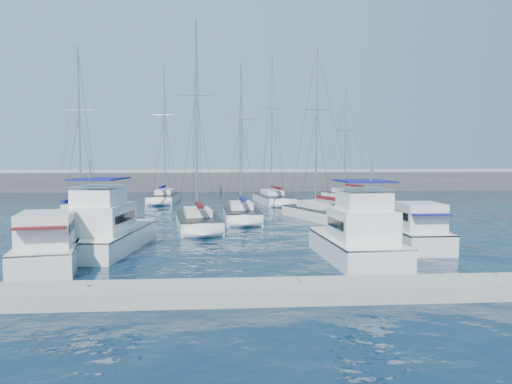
{
  "coord_description": "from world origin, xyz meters",
  "views": [
    {
      "loc": [
        -3.06,
        -29.78,
        5.46
      ],
      "look_at": [
        -0.34,
        5.28,
        3.0
      ],
      "focal_mm": 35.0,
      "sensor_mm": 36.0,
      "label": 1
    }
  ],
  "objects": [
    {
      "name": "sailboat_mid_d",
      "position": [
        5.99,
        13.24,
        0.52
      ],
      "size": [
        6.04,
        9.77,
        15.46
      ],
      "rotation": [
        0.0,
        0.0,
        0.34
      ],
      "color": "silver",
      "rests_on": "ground"
    },
    {
      "name": "dock_cleat_near_stbd",
      "position": [
        8.0,
        -11.0,
        0.72
      ],
      "size": [
        0.16,
        0.16,
        0.25
      ],
      "primitive_type": "cylinder",
      "color": "silver",
      "rests_on": "dock"
    },
    {
      "name": "dock_cleat_centre",
      "position": [
        0.0,
        -11.0,
        0.72
      ],
      "size": [
        0.16,
        0.16,
        0.25
      ],
      "primitive_type": "cylinder",
      "color": "silver",
      "rests_on": "dock"
    },
    {
      "name": "sailboat_back_c",
      "position": [
        13.33,
        31.65,
        0.52
      ],
      "size": [
        5.44,
        8.66,
        14.2
      ],
      "rotation": [
        0.0,
        0.0,
        0.32
      ],
      "color": "white",
      "rests_on": "ground"
    },
    {
      "name": "breakwater",
      "position": [
        0.0,
        52.0,
        1.05
      ],
      "size": [
        160.0,
        6.0,
        4.45
      ],
      "color": "#424244",
      "rests_on": "ground"
    },
    {
      "name": "sailboat_back_a",
      "position": [
        -9.54,
        31.47,
        0.55
      ],
      "size": [
        3.41,
        8.83,
        17.09
      ],
      "rotation": [
        0.0,
        0.0,
        -0.04
      ],
      "color": "white",
      "rests_on": "ground"
    },
    {
      "name": "dock",
      "position": [
        0.0,
        -11.0,
        0.3
      ],
      "size": [
        40.0,
        2.2,
        0.6
      ],
      "primitive_type": "cube",
      "color": "gray",
      "rests_on": "ground"
    },
    {
      "name": "sailboat_mid_b",
      "position": [
        -4.56,
        8.29,
        0.54
      ],
      "size": [
        4.01,
        8.37,
        16.37
      ],
      "rotation": [
        0.0,
        0.0,
        0.12
      ],
      "color": "silver",
      "rests_on": "ground"
    },
    {
      "name": "sailboat_back_b",
      "position": [
        3.54,
        29.01,
        0.54
      ],
      "size": [
        4.25,
        10.07,
        18.12
      ],
      "rotation": [
        0.0,
        0.0,
        0.11
      ],
      "color": "white",
      "rests_on": "ground"
    },
    {
      "name": "motor_yacht_stbd_outer",
      "position": [
        8.74,
        -1.25,
        0.94
      ],
      "size": [
        2.75,
        5.67,
        3.2
      ],
      "rotation": [
        0.0,
        0.0,
        -0.01
      ],
      "color": "silver",
      "rests_on": "ground"
    },
    {
      "name": "sailboat_mid_a",
      "position": [
        -14.72,
        12.76,
        0.54
      ],
      "size": [
        4.08,
        7.15,
        15.02
      ],
      "rotation": [
        0.0,
        0.0,
        -0.16
      ],
      "color": "white",
      "rests_on": "ground"
    },
    {
      "name": "motor_yacht_port_outer",
      "position": [
        -11.46,
        -4.61,
        0.94
      ],
      "size": [
        4.04,
        7.11,
        3.2
      ],
      "rotation": [
        0.0,
        0.0,
        0.18
      ],
      "color": "silver",
      "rests_on": "ground"
    },
    {
      "name": "dock_cleat_near_port",
      "position": [
        -8.0,
        -11.0,
        0.72
      ],
      "size": [
        0.16,
        0.16,
        0.25
      ],
      "primitive_type": "cylinder",
      "color": "silver",
      "rests_on": "dock"
    },
    {
      "name": "ground",
      "position": [
        0.0,
        0.0,
        0.0
      ],
      "size": [
        220.0,
        220.0,
        0.0
      ],
      "primitive_type": "plane",
      "color": "black",
      "rests_on": "ground"
    },
    {
      "name": "motor_yacht_port_inner",
      "position": [
        -9.55,
        -0.44,
        1.13
      ],
      "size": [
        4.55,
        9.68,
        4.69
      ],
      "rotation": [
        0.0,
        0.0,
        -0.13
      ],
      "color": "white",
      "rests_on": "ground"
    },
    {
      "name": "sailboat_mid_c",
      "position": [
        -0.99,
        13.24,
        0.52
      ],
      "size": [
        3.13,
        8.09,
        14.0
      ],
      "rotation": [
        0.0,
        0.0,
        0.02
      ],
      "color": "white",
      "rests_on": "ground"
    },
    {
      "name": "motor_yacht_stbd_inner",
      "position": [
        4.33,
        -4.23,
        1.13
      ],
      "size": [
        3.73,
        7.83,
        4.69
      ],
      "rotation": [
        0.0,
        0.0,
        0.05
      ],
      "color": "white",
      "rests_on": "ground"
    }
  ]
}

